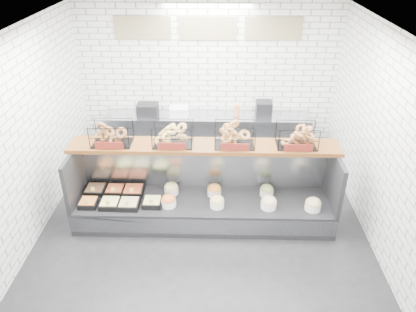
{
  "coord_description": "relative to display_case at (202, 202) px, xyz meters",
  "views": [
    {
      "loc": [
        0.21,
        -4.87,
        4.12
      ],
      "look_at": [
        0.07,
        0.45,
        1.1
      ],
      "focal_mm": 35.0,
      "sensor_mm": 36.0,
      "label": 1
    }
  ],
  "objects": [
    {
      "name": "prep_counter",
      "position": [
        0.02,
        2.09,
        0.14
      ],
      "size": [
        4.0,
        0.6,
        1.2
      ],
      "color": "#93969B",
      "rests_on": "ground"
    },
    {
      "name": "bagel_shelf",
      "position": [
        0.02,
        0.18,
        1.06
      ],
      "size": [
        4.1,
        0.5,
        0.4
      ],
      "color": "#4A280F",
      "rests_on": "display_case"
    },
    {
      "name": "room_shell",
      "position": [
        0.02,
        0.26,
        1.73
      ],
      "size": [
        5.02,
        5.51,
        3.01
      ],
      "color": "white",
      "rests_on": "ground"
    },
    {
      "name": "ground",
      "position": [
        0.02,
        -0.34,
        -0.33
      ],
      "size": [
        5.5,
        5.5,
        0.0
      ],
      "primitive_type": "plane",
      "color": "black",
      "rests_on": "ground"
    },
    {
      "name": "display_case",
      "position": [
        0.0,
        0.0,
        0.0
      ],
      "size": [
        4.0,
        0.9,
        1.2
      ],
      "color": "black",
      "rests_on": "ground"
    }
  ]
}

